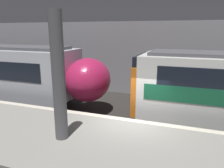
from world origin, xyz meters
TOP-DOWN VIEW (x-y plane):
  - ground_plane at (0.00, 0.00)m, footprint 120.00×120.00m
  - platform at (0.00, -2.08)m, footprint 40.00×4.16m
  - station_rear_barrier at (0.00, 7.03)m, footprint 50.00×0.15m
  - support_pillar_near at (-1.78, -2.29)m, footprint 0.41×0.41m

SIDE VIEW (x-z plane):
  - ground_plane at x=0.00m, z-range 0.00..0.00m
  - platform at x=0.00m, z-range 0.00..1.06m
  - station_rear_barrier at x=0.00m, z-range 0.00..5.11m
  - support_pillar_near at x=-1.78m, z-range 1.05..5.09m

